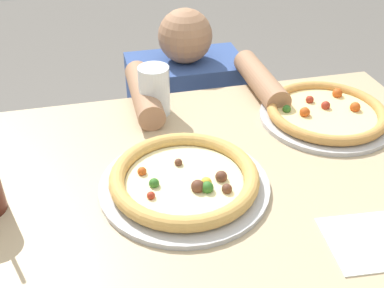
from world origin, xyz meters
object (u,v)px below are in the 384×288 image
object	(u,v)px
water_cup_clear	(154,90)
diner_seated	(187,149)
pizza_far	(326,113)
pizza_near	(185,180)

from	to	relation	value
water_cup_clear	diner_seated	world-z (taller)	diner_seated
pizza_far	water_cup_clear	world-z (taller)	water_cup_clear
water_cup_clear	diner_seated	size ratio (longest dim) A/B	0.14
pizza_far	water_cup_clear	distance (m)	0.45
pizza_far	diner_seated	bearing A→B (deg)	124.46
pizza_near	water_cup_clear	distance (m)	0.33
pizza_near	pizza_far	world-z (taller)	pizza_near
water_cup_clear	diner_seated	distance (m)	0.50
pizza_far	diner_seated	distance (m)	0.60
water_cup_clear	pizza_near	bearing A→B (deg)	-88.92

